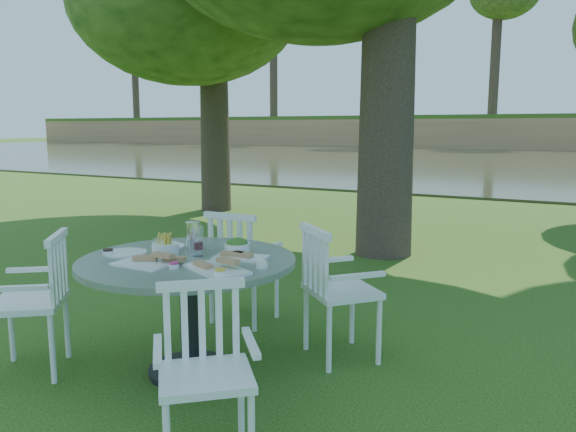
% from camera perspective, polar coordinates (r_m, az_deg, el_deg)
% --- Properties ---
extents(ground, '(140.00, 140.00, 0.00)m').
position_cam_1_polar(ground, '(5.05, -1.11, -9.89)').
color(ground, '#1D3F0D').
rests_on(ground, ground).
extents(table, '(1.41, 1.41, 0.79)m').
position_cam_1_polar(table, '(3.77, -10.11, -6.43)').
color(table, black).
rests_on(table, ground).
extents(chair_ne, '(0.66, 0.66, 0.95)m').
position_cam_1_polar(chair_ne, '(3.96, 4.25, -6.75)').
color(chair_ne, white).
rests_on(chair_ne, ground).
extents(chair_nw, '(0.49, 0.46, 0.95)m').
position_cam_1_polar(chair_nw, '(4.67, -5.11, -4.36)').
color(chair_nw, white).
rests_on(chair_nw, ground).
extents(chair_sw, '(0.64, 0.65, 0.94)m').
position_cam_1_polar(chair_sw, '(4.10, -23.68, -7.08)').
color(chair_sw, white).
rests_on(chair_sw, ground).
extents(chair_se, '(0.60, 0.60, 0.87)m').
position_cam_1_polar(chair_se, '(2.88, -8.52, -14.01)').
color(chair_se, white).
rests_on(chair_se, ground).
extents(tableware, '(1.19, 0.79, 0.20)m').
position_cam_1_polar(tableware, '(3.78, -9.98, -3.46)').
color(tableware, white).
rests_on(tableware, table).
extents(river, '(100.00, 28.00, 0.12)m').
position_cam_1_polar(river, '(27.29, 23.75, 4.86)').
color(river, '#30331E').
rests_on(river, ground).
extents(far_bank, '(100.00, 18.00, 15.20)m').
position_cam_1_polar(far_bank, '(45.65, 26.85, 15.17)').
color(far_bank, '#996E47').
rests_on(far_bank, ground).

